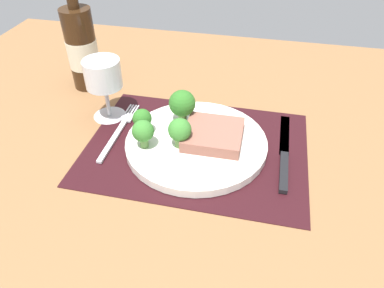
# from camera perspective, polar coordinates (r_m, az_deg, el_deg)

# --- Properties ---
(ground_plane) EXTENTS (1.40, 1.10, 0.03)m
(ground_plane) POSITION_cam_1_polar(r_m,az_deg,el_deg) (0.69, 0.66, -1.54)
(ground_plane) COLOR brown
(placemat) EXTENTS (0.41, 0.31, 0.00)m
(placemat) POSITION_cam_1_polar(r_m,az_deg,el_deg) (0.68, 0.67, -0.48)
(placemat) COLOR black
(placemat) RESTS_ON ground_plane
(plate) EXTENTS (0.26, 0.26, 0.02)m
(plate) POSITION_cam_1_polar(r_m,az_deg,el_deg) (0.68, 0.68, 0.14)
(plate) COLOR silver
(plate) RESTS_ON placemat
(steak) EXTENTS (0.11, 0.10, 0.02)m
(steak) POSITION_cam_1_polar(r_m,az_deg,el_deg) (0.67, 3.39, 1.51)
(steak) COLOR #8C5647
(steak) RESTS_ON plate
(broccoli_near_steak) EXTENTS (0.05, 0.05, 0.07)m
(broccoli_near_steak) POSITION_cam_1_polar(r_m,az_deg,el_deg) (0.70, -1.57, 6.39)
(broccoli_near_steak) COLOR #6B994C
(broccoli_near_steak) RESTS_ON plate
(broccoli_back_left) EXTENTS (0.04, 0.04, 0.05)m
(broccoli_back_left) POSITION_cam_1_polar(r_m,az_deg,el_deg) (0.68, -7.83, 4.03)
(broccoli_back_left) COLOR #5B8942
(broccoli_back_left) RESTS_ON plate
(broccoli_center) EXTENTS (0.04, 0.04, 0.06)m
(broccoli_center) POSITION_cam_1_polar(r_m,az_deg,el_deg) (0.64, -1.96, 2.12)
(broccoli_center) COLOR #6B994C
(broccoli_center) RESTS_ON plate
(broccoli_front_edge) EXTENTS (0.04, 0.04, 0.05)m
(broccoli_front_edge) POSITION_cam_1_polar(r_m,az_deg,el_deg) (0.64, -7.77, 1.95)
(broccoli_front_edge) COLOR #5B8942
(broccoli_front_edge) RESTS_ON plate
(fork) EXTENTS (0.02, 0.19, 0.01)m
(fork) POSITION_cam_1_polar(r_m,az_deg,el_deg) (0.73, -11.45, 2.18)
(fork) COLOR silver
(fork) RESTS_ON placemat
(knife) EXTENTS (0.02, 0.23, 0.01)m
(knife) POSITION_cam_1_polar(r_m,az_deg,el_deg) (0.68, 14.41, -1.79)
(knife) COLOR black
(knife) RESTS_ON placemat
(wine_bottle) EXTENTS (0.07, 0.07, 0.28)m
(wine_bottle) POSITION_cam_1_polar(r_m,az_deg,el_deg) (0.87, -17.04, 14.38)
(wine_bottle) COLOR #331E0F
(wine_bottle) RESTS_ON ground_plane
(wine_glass) EXTENTS (0.07, 0.07, 0.13)m
(wine_glass) POSITION_cam_1_polar(r_m,az_deg,el_deg) (0.74, -13.87, 10.17)
(wine_glass) COLOR silver
(wine_glass) RESTS_ON ground_plane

